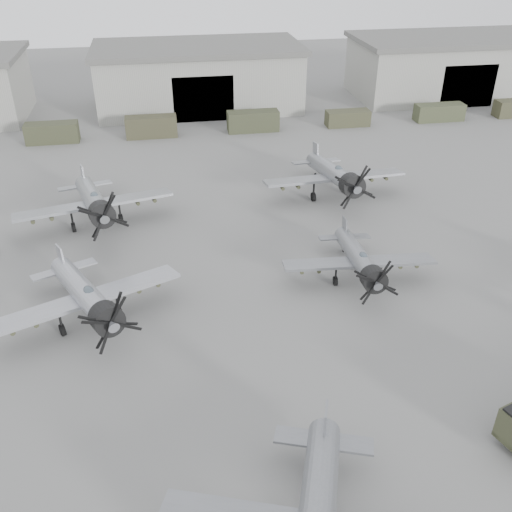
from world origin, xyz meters
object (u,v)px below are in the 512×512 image
at_px(aircraft_mid_1, 87,297).
at_px(aircraft_far_0, 94,202).
at_px(aircraft_far_1, 336,175).
at_px(aircraft_mid_2, 360,261).

distance_m(aircraft_mid_1, aircraft_far_0, 14.54).
bearing_deg(aircraft_far_0, aircraft_mid_1, -101.66).
xyz_separation_m(aircraft_far_0, aircraft_far_1, (22.58, 2.12, 0.00)).
bearing_deg(aircraft_far_0, aircraft_far_1, -8.24).
bearing_deg(aircraft_mid_2, aircraft_mid_1, -170.54).
relative_size(aircraft_mid_1, aircraft_far_1, 0.92).
height_order(aircraft_mid_1, aircraft_far_0, aircraft_far_0).
xyz_separation_m(aircraft_mid_1, aircraft_far_0, (-0.49, 14.53, 0.16)).
height_order(aircraft_mid_1, aircraft_mid_2, aircraft_mid_1).
xyz_separation_m(aircraft_mid_1, aircraft_mid_2, (19.54, 1.75, -0.28)).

